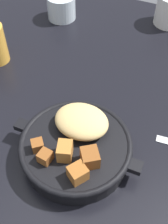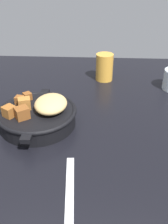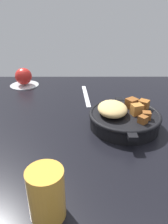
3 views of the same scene
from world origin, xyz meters
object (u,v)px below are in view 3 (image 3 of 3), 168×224
object	(u,v)px
cast_iron_skillet	(123,117)
juice_glass_amber	(47,194)
butter_knife	(86,95)
red_apple	(23,76)

from	to	relation	value
cast_iron_skillet	juice_glass_amber	xyz separation A→B (cm)	(-30.67, 18.14, 1.74)
butter_knife	juice_glass_amber	distance (cm)	55.83
cast_iron_skillet	red_apple	bearing A→B (deg)	46.28
cast_iron_skillet	juice_glass_amber	distance (cm)	35.67
butter_knife	juice_glass_amber	world-z (taller)	juice_glass_amber
juice_glass_amber	red_apple	bearing A→B (deg)	16.91
cast_iron_skillet	red_apple	size ratio (longest dim) A/B	3.45
butter_knife	juice_glass_amber	bearing A→B (deg)	167.65
red_apple	juice_glass_amber	xyz separation A→B (cm)	(-67.69, -20.58, 0.58)
juice_glass_amber	cast_iron_skillet	bearing A→B (deg)	-30.61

